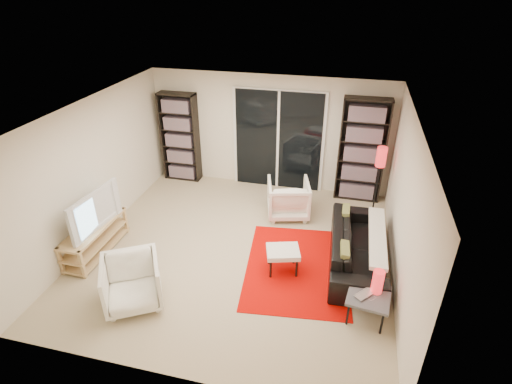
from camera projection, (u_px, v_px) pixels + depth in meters
floor at (238, 250)px, 6.77m from camera, size 5.00×5.00×0.00m
wall_back at (269, 133)px, 8.31m from camera, size 5.00×0.02×2.40m
wall_front at (167, 301)px, 4.06m from camera, size 5.00×0.02×2.40m
wall_left at (93, 171)px, 6.71m from camera, size 0.02×5.00×2.40m
wall_right at (405, 208)px, 5.67m from camera, size 0.02×5.00×2.40m
ceiling at (234, 113)px, 5.61m from camera, size 5.00×5.00×0.02m
sliding_door at (278, 141)px, 8.31m from camera, size 1.92×0.08×2.16m
bookshelf_left at (180, 137)px, 8.68m from camera, size 0.80×0.30×1.95m
bookshelf_right at (362, 151)px, 7.85m from camera, size 0.90×0.30×2.10m
tv_stand at (95, 238)px, 6.61m from camera, size 0.43×1.36×0.50m
tv at (90, 210)px, 6.34m from camera, size 0.27×1.14×0.65m
rug at (297, 267)px, 6.37m from camera, size 1.82×2.32×0.01m
sofa at (357, 247)px, 6.34m from camera, size 0.92×2.16×0.62m
armchair_back at (288, 198)px, 7.59m from camera, size 0.94×0.95×0.72m
armchair_front at (132, 283)px, 5.54m from camera, size 1.05×1.06×0.71m
ottoman at (283, 253)px, 6.15m from camera, size 0.59×0.53×0.40m
side_table at (369, 297)px, 5.29m from camera, size 0.61×0.61×0.40m
laptop at (368, 296)px, 5.24m from camera, size 0.37×0.38×0.03m
table_lamp at (378, 282)px, 5.25m from camera, size 0.15×0.15×0.34m
floor_lamp at (380, 164)px, 7.33m from camera, size 0.21×0.21×1.37m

